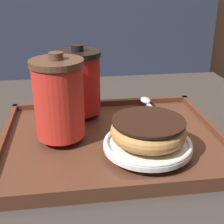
{
  "coord_description": "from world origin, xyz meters",
  "views": [
    {
      "loc": [
        -0.07,
        -0.5,
        1.02
      ],
      "look_at": [
        -0.0,
        0.01,
        0.79
      ],
      "focal_mm": 50.0,
      "sensor_mm": 36.0,
      "label": 1
    }
  ],
  "objects_px": {
    "donut_chocolate_glazed": "(148,130)",
    "spoon": "(149,104)",
    "coffee_cup_rear": "(79,81)",
    "coffee_cup_front": "(59,98)"
  },
  "relations": [
    {
      "from": "donut_chocolate_glazed",
      "to": "spoon",
      "type": "xyz_separation_m",
      "value": [
        0.05,
        0.18,
        -0.03
      ]
    },
    {
      "from": "coffee_cup_rear",
      "to": "donut_chocolate_glazed",
      "type": "xyz_separation_m",
      "value": [
        0.11,
        -0.18,
        -0.03
      ]
    },
    {
      "from": "coffee_cup_front",
      "to": "donut_chocolate_glazed",
      "type": "xyz_separation_m",
      "value": [
        0.14,
        -0.07,
        -0.04
      ]
    },
    {
      "from": "donut_chocolate_glazed",
      "to": "spoon",
      "type": "bearing_deg",
      "value": 75.39
    },
    {
      "from": "spoon",
      "to": "donut_chocolate_glazed",
      "type": "bearing_deg",
      "value": 159.72
    },
    {
      "from": "coffee_cup_front",
      "to": "coffee_cup_rear",
      "type": "distance_m",
      "value": 0.12
    },
    {
      "from": "coffee_cup_rear",
      "to": "spoon",
      "type": "bearing_deg",
      "value": 2.06
    },
    {
      "from": "coffee_cup_front",
      "to": "donut_chocolate_glazed",
      "type": "relative_size",
      "value": 1.2
    },
    {
      "from": "coffee_cup_rear",
      "to": "coffee_cup_front",
      "type": "bearing_deg",
      "value": -109.69
    },
    {
      "from": "coffee_cup_front",
      "to": "spoon",
      "type": "bearing_deg",
      "value": 30.68
    }
  ]
}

